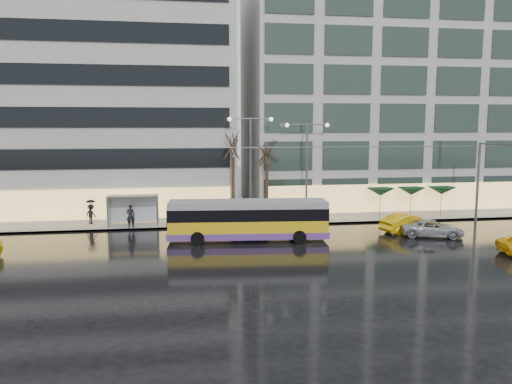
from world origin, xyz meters
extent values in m
plane|color=black|center=(0.00, 0.00, 0.00)|extent=(140.00, 140.00, 0.00)
cube|color=gray|center=(2.00, 14.00, 0.07)|extent=(80.00, 10.00, 0.15)
cube|color=slate|center=(2.00, 9.05, 0.07)|extent=(80.00, 0.10, 0.15)
cube|color=#ACA9A4|center=(-16.00, 19.00, 11.15)|extent=(34.00, 14.00, 22.00)
cube|color=#ACA9A4|center=(19.00, 19.00, 12.65)|extent=(32.00, 14.00, 25.00)
cube|color=gold|center=(0.84, 4.01, 1.01)|extent=(11.74, 3.41, 1.45)
cube|color=#63378B|center=(0.84, 4.01, 0.53)|extent=(11.78, 3.45, 0.48)
cube|color=black|center=(0.84, 4.01, 2.07)|extent=(11.76, 3.43, 0.87)
cube|color=gray|center=(0.84, 4.01, 2.75)|extent=(11.74, 3.41, 0.48)
cube|color=black|center=(6.63, 3.50, 1.93)|extent=(0.25, 2.21, 1.25)
cube|color=black|center=(-4.95, 4.51, 1.93)|extent=(0.25, 2.21, 1.25)
cylinder|color=black|center=(4.59, 4.89, 0.48)|extent=(0.99, 0.42, 0.96)
cylinder|color=black|center=(4.38, 2.49, 0.48)|extent=(0.99, 0.42, 0.96)
cylinder|color=black|center=(-2.71, 5.53, 0.48)|extent=(0.99, 0.42, 0.96)
cylinder|color=black|center=(-2.92, 3.13, 0.48)|extent=(0.99, 0.42, 0.96)
cylinder|color=#595B60|center=(-0.04, 5.00, 4.15)|extent=(0.37, 3.58, 2.54)
cylinder|color=#595B60|center=(0.00, 5.48, 4.15)|extent=(0.37, 3.58, 2.54)
cylinder|color=#595B60|center=(22.00, 8.50, 3.50)|extent=(0.24, 0.24, 7.00)
cube|color=#595B60|center=(22.00, 6.00, 6.90)|extent=(0.10, 5.00, 0.10)
cylinder|color=#595B60|center=(1.00, 5.75, 6.80)|extent=(42.00, 0.04, 0.04)
cylinder|color=#595B60|center=(1.00, 6.25, 6.80)|extent=(42.00, 0.04, 0.04)
cube|color=#595B60|center=(-8.00, 10.50, 2.60)|extent=(4.20, 1.60, 0.12)
cube|color=silver|center=(-8.00, 11.20, 1.35)|extent=(4.00, 0.05, 2.20)
cube|color=white|center=(-10.05, 10.50, 1.35)|extent=(0.10, 1.40, 2.20)
cylinder|color=#595B60|center=(-10.00, 9.80, 1.35)|extent=(0.10, 0.10, 2.40)
cylinder|color=#595B60|center=(-10.00, 11.20, 1.35)|extent=(0.10, 0.10, 2.40)
cylinder|color=#595B60|center=(-6.00, 9.80, 1.35)|extent=(0.10, 0.10, 2.40)
cylinder|color=#595B60|center=(-6.00, 11.20, 1.35)|extent=(0.10, 0.10, 2.40)
cylinder|color=#595B60|center=(2.00, 10.80, 4.65)|extent=(0.18, 0.18, 9.00)
cylinder|color=#595B60|center=(1.10, 10.80, 9.05)|extent=(1.80, 0.10, 0.10)
cylinder|color=#595B60|center=(2.90, 10.80, 9.05)|extent=(1.80, 0.10, 0.10)
sphere|color=#FFF2CC|center=(0.20, 10.80, 9.00)|extent=(0.36, 0.36, 0.36)
sphere|color=#FFF2CC|center=(3.80, 10.80, 9.00)|extent=(0.36, 0.36, 0.36)
cylinder|color=#595B60|center=(7.00, 10.80, 4.40)|extent=(0.18, 0.18, 8.50)
cylinder|color=#595B60|center=(6.10, 10.80, 8.55)|extent=(1.80, 0.10, 0.10)
cylinder|color=#595B60|center=(7.90, 10.80, 8.55)|extent=(1.80, 0.10, 0.10)
sphere|color=#FFF2CC|center=(5.20, 10.80, 8.50)|extent=(0.36, 0.36, 0.36)
sphere|color=#FFF2CC|center=(8.80, 10.80, 8.50)|extent=(0.36, 0.36, 0.36)
cylinder|color=black|center=(0.50, 11.00, 2.95)|extent=(0.28, 0.28, 5.60)
cylinder|color=black|center=(3.50, 11.20, 2.60)|extent=(0.28, 0.28, 4.90)
cylinder|color=#595B60|center=(14.00, 11.00, 1.25)|extent=(0.06, 0.06, 2.20)
cone|color=#0F371F|center=(14.00, 11.00, 2.45)|extent=(2.50, 2.50, 0.70)
cylinder|color=#595B60|center=(17.00, 11.00, 1.25)|extent=(0.06, 0.06, 2.20)
cone|color=#0F371F|center=(17.00, 11.00, 2.45)|extent=(2.50, 2.50, 0.70)
cylinder|color=#595B60|center=(20.00, 11.00, 1.25)|extent=(0.06, 0.06, 2.20)
cone|color=#0F371F|center=(20.00, 11.00, 2.45)|extent=(2.50, 2.50, 0.70)
imported|color=#E3AE0B|center=(13.84, 4.96, 0.75)|extent=(4.79, 2.70, 1.49)
imported|color=#9D9DA1|center=(15.01, 3.17, 0.65)|extent=(5.09, 3.52, 1.29)
imported|color=black|center=(-8.13, 9.40, 1.12)|extent=(0.74, 0.52, 1.95)
imported|color=#FF547C|center=(-8.13, 9.40, 1.90)|extent=(1.03, 1.04, 0.88)
imported|color=black|center=(-4.97, 12.03, 0.92)|extent=(0.95, 0.90, 1.54)
imported|color=black|center=(-11.61, 11.54, 0.99)|extent=(1.26, 1.12, 1.69)
imported|color=black|center=(-11.61, 11.54, 1.90)|extent=(1.13, 1.13, 0.72)
camera|label=1|loc=(-4.04, -31.85, 8.52)|focal=35.00mm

